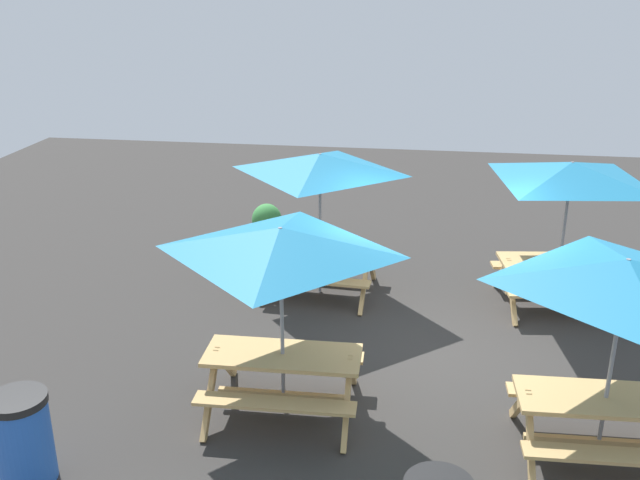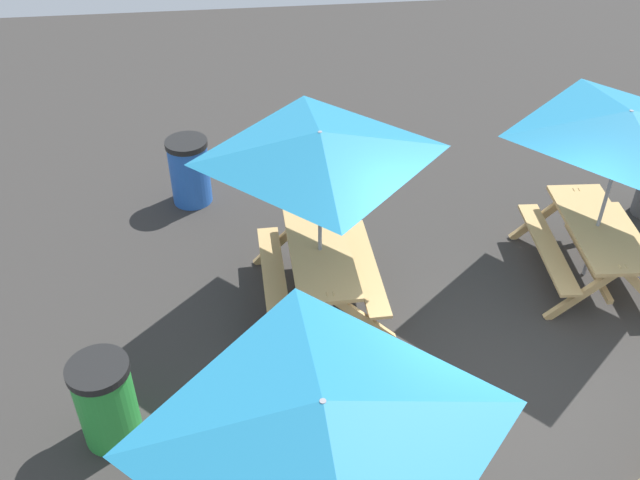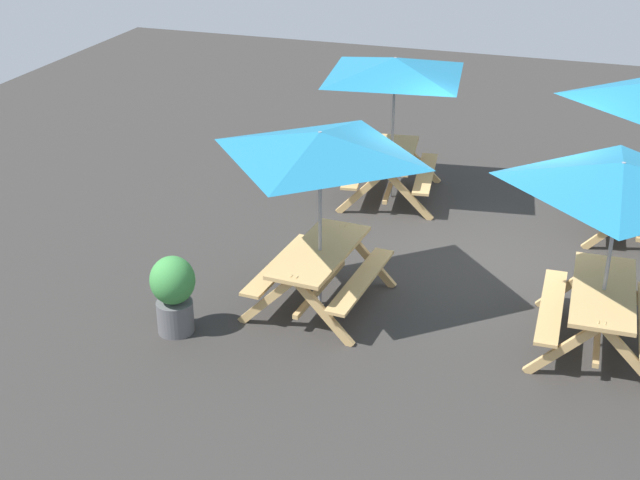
% 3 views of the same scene
% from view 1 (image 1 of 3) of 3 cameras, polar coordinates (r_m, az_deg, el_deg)
% --- Properties ---
extents(ground_plane, '(24.00, 24.00, 0.00)m').
position_cam_1_polar(ground_plane, '(10.00, 8.83, -8.79)').
color(ground_plane, '#33302D').
rests_on(ground_plane, ground).
extents(picnic_table_0, '(2.04, 2.04, 2.34)m').
position_cam_1_polar(picnic_table_0, '(7.77, -3.17, -1.17)').
color(picnic_table_0, tan).
rests_on(picnic_table_0, ground).
extents(picnic_table_1, '(2.08, 2.08, 2.34)m').
position_cam_1_polar(picnic_table_1, '(7.53, 23.13, -3.61)').
color(picnic_table_1, tan).
rests_on(picnic_table_1, ground).
extents(picnic_table_2, '(2.13, 2.13, 2.34)m').
position_cam_1_polar(picnic_table_2, '(10.95, 0.00, 5.34)').
color(picnic_table_2, tan).
rests_on(picnic_table_2, ground).
extents(picnic_table_3, '(2.80, 2.80, 2.34)m').
position_cam_1_polar(picnic_table_3, '(11.08, 19.37, 4.35)').
color(picnic_table_3, tan).
rests_on(picnic_table_3, ground).
extents(trash_bin_blue, '(0.59, 0.59, 0.98)m').
position_cam_1_polar(trash_bin_blue, '(7.98, -22.65, -14.42)').
color(trash_bin_blue, blue).
rests_on(trash_bin_blue, ground).
extents(potted_plant_0, '(0.54, 0.54, 0.99)m').
position_cam_1_polar(potted_plant_0, '(12.94, -4.26, 0.98)').
color(potted_plant_0, '#59595B').
rests_on(potted_plant_0, ground).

